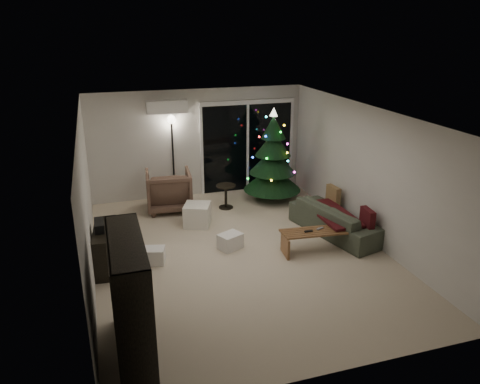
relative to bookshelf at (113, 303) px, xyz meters
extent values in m
plane|color=beige|center=(2.25, 2.21, -0.79)|extent=(6.50, 6.50, 0.00)
plane|color=white|center=(2.25, 2.21, 1.71)|extent=(6.50, 6.50, 0.00)
cube|color=silver|center=(2.25, 5.46, 0.46)|extent=(5.00, 0.02, 2.50)
cube|color=silver|center=(2.25, -1.04, 0.46)|extent=(5.00, 0.02, 2.50)
cube|color=silver|center=(-0.25, 2.21, 0.46)|extent=(0.02, 6.50, 2.50)
cube|color=silver|center=(4.75, 2.21, 0.46)|extent=(0.02, 6.50, 2.50)
cube|color=black|center=(3.45, 5.44, 0.26)|extent=(2.20, 0.02, 2.10)
cube|color=white|center=(1.55, 5.34, 1.36)|extent=(0.90, 0.22, 0.28)
cube|color=#3F3833|center=(3.45, 5.96, -0.84)|extent=(2.60, 1.00, 0.10)
cube|color=white|center=(3.45, 6.36, -0.29)|extent=(2.20, 0.06, 1.00)
cube|color=black|center=(0.00, 2.41, -0.44)|extent=(0.51, 1.14, 0.70)
cube|color=black|center=(0.00, 2.41, -0.02)|extent=(0.35, 0.42, 0.15)
imported|color=brown|center=(1.39, 4.67, -0.34)|extent=(1.04, 1.07, 0.89)
cube|color=silver|center=(1.79, 3.64, -0.56)|extent=(0.65, 0.65, 0.45)
cube|color=white|center=(0.73, 2.31, -0.65)|extent=(0.44, 0.38, 0.27)
cube|color=white|center=(2.14, 2.44, -0.65)|extent=(0.50, 0.45, 0.28)
cylinder|color=black|center=(2.61, 4.39, -0.52)|extent=(0.47, 0.47, 0.54)
cylinder|color=black|center=(1.64, 5.42, 0.16)|extent=(0.30, 0.30, 1.89)
imported|color=#4C5842|center=(4.30, 2.44, -0.49)|extent=(1.27, 2.16, 0.59)
cube|color=#401118|center=(4.20, 2.44, -0.36)|extent=(0.63, 1.46, 0.05)
cube|color=#9A7050|center=(4.55, 3.09, -0.25)|extent=(0.15, 0.40, 0.39)
cube|color=#401118|center=(4.55, 1.79, -0.25)|extent=(0.14, 0.40, 0.39)
cube|color=black|center=(3.44, 1.90, -0.38)|extent=(0.16, 0.05, 0.02)
cube|color=slate|center=(3.69, 1.95, -0.38)|extent=(0.15, 0.09, 0.02)
cone|color=#184122|center=(3.78, 4.59, 0.28)|extent=(1.47, 1.47, 2.14)
camera|label=1|loc=(0.02, -4.97, 3.11)|focal=35.00mm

